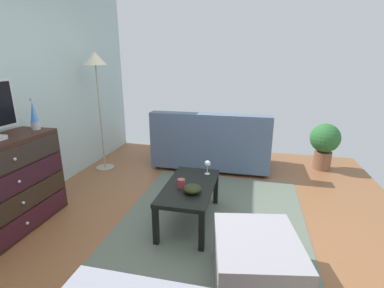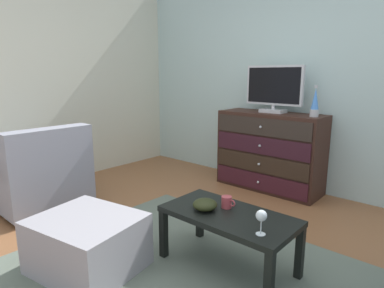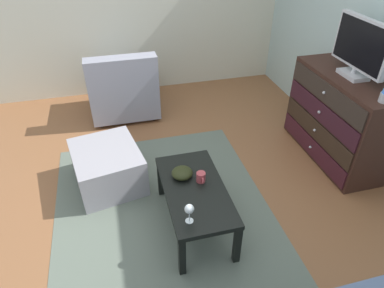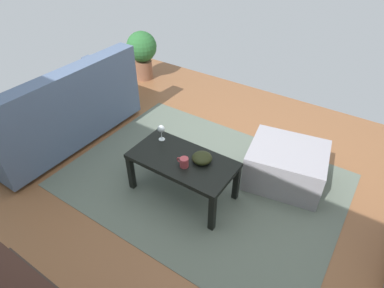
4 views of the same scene
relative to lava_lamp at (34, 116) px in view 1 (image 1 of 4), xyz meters
name	(u,v)px [view 1 (image 1 of 4)]	position (x,y,z in m)	size (l,w,h in m)	color
ground_plane	(187,238)	(-0.18, -1.69, -1.10)	(5.63, 4.57, 0.05)	brown
area_rug	(211,227)	(0.02, -1.89, -1.07)	(2.60, 1.90, 0.01)	#5F6A5D
lava_lamp	(34,116)	(0.00, 0.00, 0.00)	(0.09, 0.09, 0.33)	#B7B7BC
coffee_table	(190,190)	(0.09, -1.65, -0.71)	(0.94, 0.48, 0.41)	black
wine_glass	(207,164)	(0.41, -1.78, -0.54)	(0.07, 0.07, 0.16)	silver
mug	(181,183)	(0.02, -1.58, -0.61)	(0.11, 0.08, 0.08)	#AE4046
bowl_decorative	(192,189)	(-0.08, -1.72, -0.62)	(0.18, 0.18, 0.08)	black
couch_large	(211,146)	(1.71, -1.62, -0.73)	(0.85, 1.77, 0.89)	#332319
ottoman	(256,262)	(-0.64, -2.33, -0.88)	(0.70, 0.60, 0.39)	#97949C
standing_lamp	(96,70)	(1.26, -0.01, 0.43)	(0.32, 0.32, 1.75)	#A59E8C
potted_plant	(325,142)	(1.98, -3.32, -0.64)	(0.44, 0.44, 0.72)	brown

